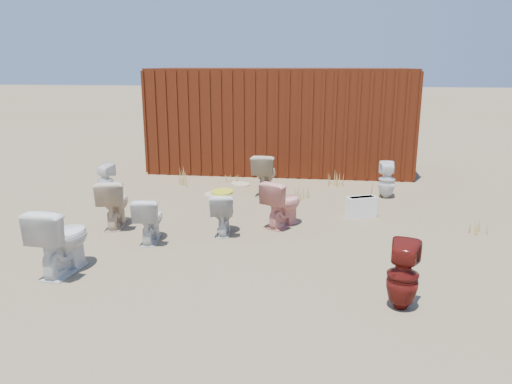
# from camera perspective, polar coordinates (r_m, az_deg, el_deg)

# --- Properties ---
(ground) EXTENTS (100.00, 100.00, 0.00)m
(ground) POSITION_cam_1_polar(r_m,az_deg,el_deg) (7.42, -0.62, -5.27)
(ground) COLOR brown
(ground) RESTS_ON ground
(shipping_container) EXTENTS (6.00, 2.40, 2.40)m
(shipping_container) POSITION_cam_1_polar(r_m,az_deg,el_deg) (12.22, 2.90, 8.33)
(shipping_container) COLOR #491A0C
(shipping_container) RESTS_ON ground
(toilet_front_a) EXTENTS (0.55, 0.88, 0.85)m
(toilet_front_a) POSITION_cam_1_polar(r_m,az_deg,el_deg) (6.56, -21.35, -5.05)
(toilet_front_a) COLOR white
(toilet_front_a) RESTS_ON ground
(toilet_front_pink) EXTENTS (0.73, 0.85, 0.75)m
(toilet_front_pink) POSITION_cam_1_polar(r_m,az_deg,el_deg) (7.86, 3.07, -1.27)
(toilet_front_pink) COLOR #EC9588
(toilet_front_pink) RESTS_ON ground
(toilet_front_c) EXTENTS (0.45, 0.69, 0.67)m
(toilet_front_c) POSITION_cam_1_polar(r_m,az_deg,el_deg) (7.36, -12.10, -3.04)
(toilet_front_c) COLOR silver
(toilet_front_c) RESTS_ON ground
(toilet_front_maroon) EXTENTS (0.41, 0.42, 0.74)m
(toilet_front_maroon) POSITION_cam_1_polar(r_m,az_deg,el_deg) (5.48, 16.43, -9.14)
(toilet_front_maroon) COLOR #601410
(toilet_front_maroon) RESTS_ON ground
(toilet_back_a) EXTENTS (0.37, 0.38, 0.67)m
(toilet_back_a) POSITION_cam_1_polar(r_m,az_deg,el_deg) (9.93, -16.83, 1.20)
(toilet_back_a) COLOR white
(toilet_back_a) RESTS_ON ground
(toilet_back_beige_left) EXTENTS (0.57, 0.83, 0.77)m
(toilet_back_beige_left) POSITION_cam_1_polar(r_m,az_deg,el_deg) (8.15, -15.91, -1.18)
(toilet_back_beige_left) COLOR beige
(toilet_back_beige_left) RESTS_ON ground
(toilet_back_beige_right) EXTENTS (0.47, 0.80, 0.80)m
(toilet_back_beige_right) POSITION_cam_1_polar(r_m,az_deg,el_deg) (9.82, 1.00, 2.10)
(toilet_back_beige_right) COLOR #C6B391
(toilet_back_beige_right) RESTS_ON ground
(toilet_back_yellowlid) EXTENTS (0.44, 0.67, 0.64)m
(toilet_back_yellowlid) POSITION_cam_1_polar(r_m,az_deg,el_deg) (7.55, -3.83, -2.41)
(toilet_back_yellowlid) COLOR silver
(toilet_back_yellowlid) RESTS_ON ground
(toilet_back_e) EXTENTS (0.32, 0.33, 0.70)m
(toilet_back_e) POSITION_cam_1_polar(r_m,az_deg,el_deg) (9.85, 14.72, 1.35)
(toilet_back_e) COLOR white
(toilet_back_e) RESTS_ON ground
(yellow_lid) EXTENTS (0.32, 0.40, 0.02)m
(yellow_lid) POSITION_cam_1_polar(r_m,az_deg,el_deg) (7.46, -3.87, 0.03)
(yellow_lid) COLOR gold
(yellow_lid) RESTS_ON toilet_back_yellowlid
(loose_tank) EXTENTS (0.54, 0.39, 0.35)m
(loose_tank) POSITION_cam_1_polar(r_m,az_deg,el_deg) (8.54, 11.94, -1.69)
(loose_tank) COLOR white
(loose_tank) RESTS_ON ground
(loose_lid_near) EXTENTS (0.53, 0.60, 0.02)m
(loose_lid_near) POSITION_cam_1_polar(r_m,az_deg,el_deg) (9.81, -4.82, -0.30)
(loose_lid_near) COLOR beige
(loose_lid_near) RESTS_ON ground
(loose_lid_far) EXTENTS (0.58, 0.59, 0.02)m
(loose_lid_far) POSITION_cam_1_polar(r_m,az_deg,el_deg) (10.65, -1.80, 0.93)
(loose_lid_far) COLOR beige
(loose_lid_far) RESTS_ON ground
(weed_clump_a) EXTENTS (0.36, 0.36, 0.34)m
(weed_clump_a) POSITION_cam_1_polar(r_m,az_deg,el_deg) (10.72, -8.58, 1.72)
(weed_clump_a) COLOR #A38C41
(weed_clump_a) RESTS_ON ground
(weed_clump_b) EXTENTS (0.32, 0.32, 0.30)m
(weed_clump_b) POSITION_cam_1_polar(r_m,az_deg,el_deg) (9.55, 5.08, 0.13)
(weed_clump_b) COLOR #A38C41
(weed_clump_b) RESTS_ON ground
(weed_clump_c) EXTENTS (0.36, 0.36, 0.31)m
(weed_clump_c) POSITION_cam_1_polar(r_m,az_deg,el_deg) (10.09, 13.41, 0.59)
(weed_clump_c) COLOR #A38C41
(weed_clump_c) RESTS_ON ground
(weed_clump_d) EXTENTS (0.30, 0.30, 0.22)m
(weed_clump_d) POSITION_cam_1_polar(r_m,az_deg,el_deg) (10.81, -2.91, 1.66)
(weed_clump_d) COLOR #A38C41
(weed_clump_d) RESTS_ON ground
(weed_clump_e) EXTENTS (0.34, 0.34, 0.30)m
(weed_clump_e) POSITION_cam_1_polar(r_m,az_deg,el_deg) (10.68, 9.02, 1.56)
(weed_clump_e) COLOR #A38C41
(weed_clump_e) RESTS_ON ground
(weed_clump_f) EXTENTS (0.28, 0.28, 0.22)m
(weed_clump_f) POSITION_cam_1_polar(r_m,az_deg,el_deg) (8.30, 23.91, -3.60)
(weed_clump_f) COLOR #A38C41
(weed_clump_f) RESTS_ON ground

